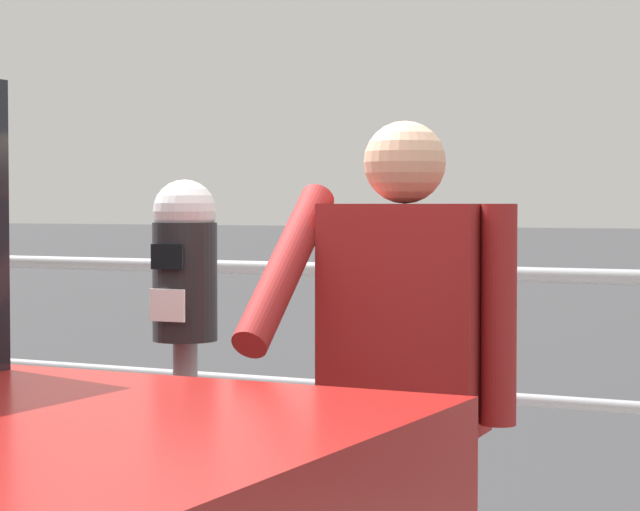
# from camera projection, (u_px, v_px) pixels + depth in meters

# --- Properties ---
(parking_meter) EXTENTS (0.18, 0.19, 1.44)m
(parking_meter) POSITION_uv_depth(u_px,v_px,m) (185.00, 315.00, 3.70)
(parking_meter) COLOR slate
(parking_meter) RESTS_ON sidewalk_curb
(pedestrian_at_meter) EXTENTS (0.59, 0.59, 1.59)m
(pedestrian_at_meter) POSITION_uv_depth(u_px,v_px,m) (403.00, 389.00, 3.38)
(pedestrian_at_meter) COLOR slate
(pedestrian_at_meter) RESTS_ON sidewalk_curb
(background_railing) EXTENTS (24.06, 0.06, 1.13)m
(background_railing) POSITION_uv_depth(u_px,v_px,m) (433.00, 342.00, 5.32)
(background_railing) COLOR gray
(background_railing) RESTS_ON sidewalk_curb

